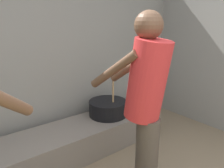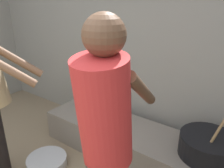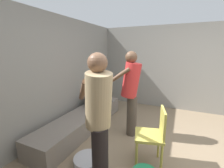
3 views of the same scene
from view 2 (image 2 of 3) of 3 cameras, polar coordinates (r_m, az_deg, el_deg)
The scene contains 5 objects.
block_enclosure_rear at distance 2.77m, azimuth 6.67°, elevation 9.74°, with size 5.52×0.20×2.37m, color gray.
hearth_ledge at distance 2.56m, azimuth 8.99°, elevation -16.24°, with size 2.58×0.60×0.36m, color slate.
cooking_pot_main at distance 2.28m, azimuth 23.29°, elevation -14.31°, with size 0.52×0.52×0.66m.
cook_in_red_shirt at distance 1.33m, azimuth -1.83°, elevation -13.94°, with size 0.45×0.73×1.67m.
metal_mixing_bowl at distance 2.69m, azimuth -16.28°, elevation -18.46°, with size 0.43×0.43×0.10m, color #B7B7BC.
Camera 2 is at (1.35, 0.20, 1.72)m, focal length 35.82 mm.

